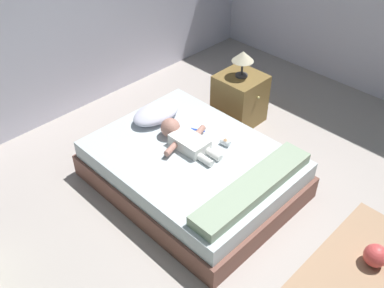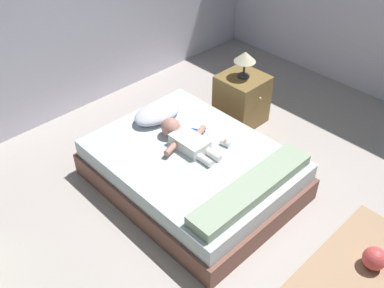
% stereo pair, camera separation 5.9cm
% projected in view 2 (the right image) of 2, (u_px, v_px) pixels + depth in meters
% --- Properties ---
extents(ground_plane, '(8.00, 8.00, 0.00)m').
position_uv_depth(ground_plane, '(263.00, 263.00, 3.46)').
color(ground_plane, '#B1A59E').
extents(wall_behind_bed, '(8.00, 0.12, 2.56)m').
position_uv_depth(wall_behind_bed, '(42.00, 6.00, 4.34)').
color(wall_behind_bed, silver).
rests_on(wall_behind_bed, ground_plane).
extents(bed, '(1.41, 1.85, 0.40)m').
position_uv_depth(bed, '(192.00, 169.00, 4.04)').
color(bed, brown).
rests_on(bed, ground_plane).
extents(pillow, '(0.53, 0.32, 0.14)m').
position_uv_depth(pillow, '(158.00, 112.00, 4.29)').
color(pillow, silver).
rests_on(pillow, bed).
extents(baby, '(0.53, 0.68, 0.18)m').
position_uv_depth(baby, '(184.00, 138.00, 3.97)').
color(baby, white).
rests_on(baby, bed).
extents(toothbrush, '(0.08, 0.15, 0.02)m').
position_uv_depth(toothbrush, '(197.00, 130.00, 4.17)').
color(toothbrush, blue).
rests_on(toothbrush, bed).
extents(nightstand, '(0.47, 0.50, 0.57)m').
position_uv_depth(nightstand, '(242.00, 99.00, 4.82)').
color(nightstand, brown).
rests_on(nightstand, ground_plane).
extents(lamp, '(0.23, 0.23, 0.29)m').
position_uv_depth(lamp, '(245.00, 58.00, 4.50)').
color(lamp, '#333338').
rests_on(lamp, nightstand).
extents(rug, '(1.50, 0.92, 0.01)m').
position_uv_depth(rug, '(367.00, 287.00, 3.29)').
color(rug, tan).
rests_on(rug, ground_plane).
extents(toy_ball, '(0.19, 0.19, 0.19)m').
position_uv_depth(toy_ball, '(374.00, 259.00, 3.37)').
color(toy_ball, '#D64646').
rests_on(toy_ball, rug).
extents(blanket, '(1.27, 0.25, 0.10)m').
position_uv_depth(blanket, '(252.00, 188.00, 3.49)').
color(blanket, '#94A88C').
rests_on(blanket, bed).
extents(baby_bottle, '(0.07, 0.10, 0.08)m').
position_uv_depth(baby_bottle, '(226.00, 143.00, 3.97)').
color(baby_bottle, white).
rests_on(baby_bottle, bed).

